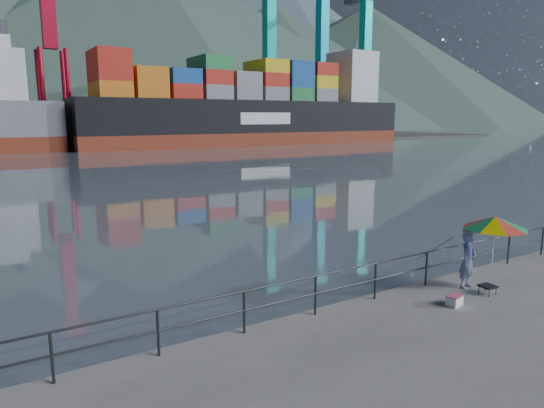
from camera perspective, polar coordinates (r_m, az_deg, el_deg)
The scene contains 12 objects.
harbor_water at distance 137.71m, azimuth -28.68°, elevation 7.01°, with size 500.00×280.00×0.00m, color slate.
far_dock at distance 102.10m, azimuth -21.78°, elevation 6.83°, with size 200.00×40.00×0.40m, color #514F4C.
guardrail at distance 12.80m, azimuth 8.76°, elevation -9.65°, with size 22.00×0.06×1.03m.
mountains at distance 222.29m, azimuth -20.30°, elevation 17.61°, with size 600.00×332.80×80.00m.
port_cranes at distance 99.95m, azimuth -9.02°, elevation 16.56°, with size 116.00×28.00×38.40m.
container_stacks at distance 108.84m, azimuth -9.70°, elevation 9.26°, with size 58.00×5.40×7.80m.
fisherman at distance 14.98m, azimuth 22.05°, elevation -6.14°, with size 0.60×0.39×1.63m, color navy.
beach_umbrella at distance 14.78m, azimuth 24.79°, elevation -2.02°, with size 1.99×1.99×2.13m.
folding_stool at distance 14.85m, azimuth 24.02°, elevation -9.17°, with size 0.42×0.42×0.26m.
cooler_bag at distance 13.71m, azimuth 20.66°, elevation -10.62°, with size 0.43×0.28×0.25m, color white.
fishing_rod at distance 15.74m, azimuth 18.30°, elevation -8.24°, with size 0.02×0.02×2.09m, color black.
container_ship at distance 90.57m, azimuth -1.53°, elevation 10.88°, with size 62.24×10.37×18.10m.
Camera 1 is at (-7.89, -7.40, 4.86)m, focal length 32.00 mm.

